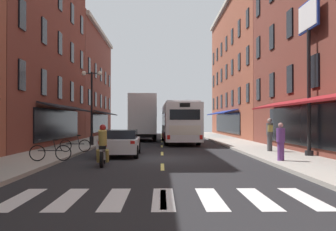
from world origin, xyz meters
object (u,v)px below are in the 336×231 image
object	(u,v)px
pedestrian_mid	(281,141)
sedan_near	(144,131)
street_lamp_twin	(92,104)
transit_bus	(179,122)
motorcycle_rider	(103,148)
sedan_mid	(120,142)
pedestrian_near	(270,134)
bicycle_mid	(50,152)
billboard_sign	(309,40)
box_truck	(142,118)
bicycle_near	(75,145)

from	to	relation	value
pedestrian_mid	sedan_near	bearing A→B (deg)	114.90
pedestrian_mid	street_lamp_twin	bearing A→B (deg)	142.68
transit_bus	motorcycle_rider	bearing A→B (deg)	-102.77
sedan_mid	pedestrian_near	distance (m)	8.20
bicycle_mid	pedestrian_mid	world-z (taller)	pedestrian_mid
motorcycle_rider	bicycle_mid	world-z (taller)	motorcycle_rider
transit_bus	street_lamp_twin	size ratio (longest dim) A/B	2.34
transit_bus	sedan_near	size ratio (longest dim) A/B	2.61
bicycle_mid	billboard_sign	bearing A→B (deg)	12.00
billboard_sign	bicycle_mid	bearing A→B (deg)	-168.00
sedan_mid	street_lamp_twin	size ratio (longest dim) A/B	0.89
transit_bus	street_lamp_twin	distance (m)	8.20
sedan_near	pedestrian_near	distance (m)	24.82
box_truck	motorcycle_rider	distance (m)	20.67
billboard_sign	street_lamp_twin	bearing A→B (deg)	143.65
box_truck	street_lamp_twin	distance (m)	9.43
bicycle_near	bicycle_mid	world-z (taller)	same
pedestrian_near	street_lamp_twin	world-z (taller)	street_lamp_twin
bicycle_mid	street_lamp_twin	distance (m)	11.52
pedestrian_near	pedestrian_mid	world-z (taller)	pedestrian_near
sedan_near	motorcycle_rider	bearing A→B (deg)	-90.90
bicycle_near	street_lamp_twin	xyz separation A→B (m)	(-0.20, 6.30, 2.48)
transit_bus	sedan_near	xyz separation A→B (m)	(-3.36, 12.53, -0.98)
bicycle_mid	street_lamp_twin	world-z (taller)	street_lamp_twin
box_truck	bicycle_mid	bearing A→B (deg)	-98.10
sedan_near	street_lamp_twin	xyz separation A→B (m)	(-2.92, -17.65, 2.27)
bicycle_mid	street_lamp_twin	size ratio (longest dim) A/B	0.33
bicycle_near	street_lamp_twin	size ratio (longest dim) A/B	0.33
sedan_mid	bicycle_near	distance (m)	2.70
billboard_sign	sedan_mid	xyz separation A→B (m)	(-9.20, 1.49, -5.02)
sedan_near	pedestrian_mid	distance (m)	29.67
box_truck	bicycle_mid	world-z (taller)	box_truck
bicycle_near	bicycle_mid	xyz separation A→B (m)	(0.02, -4.94, 0.00)
sedan_mid	bicycle_mid	distance (m)	4.69
bicycle_mid	pedestrian_near	world-z (taller)	pedestrian_near
box_truck	pedestrian_mid	xyz separation A→B (m)	(6.73, -20.07, -1.16)
box_truck	street_lamp_twin	size ratio (longest dim) A/B	1.44
billboard_sign	transit_bus	xyz separation A→B (m)	(-5.63, 13.88, -4.02)
transit_bus	sedan_near	world-z (taller)	transit_bus
billboard_sign	motorcycle_rider	xyz separation A→B (m)	(-9.45, -2.99, -5.01)
billboard_sign	street_lamp_twin	xyz separation A→B (m)	(-11.91, 8.76, -2.74)
sedan_near	bicycle_mid	bearing A→B (deg)	-95.33
billboard_sign	pedestrian_near	xyz separation A→B (m)	(-1.13, 2.87, -4.62)
motorcycle_rider	pedestrian_near	size ratio (longest dim) A/B	1.15
bicycle_mid	motorcycle_rider	bearing A→B (deg)	-12.71
motorcycle_rider	bicycle_near	size ratio (longest dim) A/B	1.21
sedan_mid	street_lamp_twin	bearing A→B (deg)	110.41
bicycle_near	pedestrian_mid	world-z (taller)	pedestrian_mid
transit_bus	box_truck	distance (m)	4.94
transit_bus	sedan_mid	size ratio (longest dim) A/B	2.62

